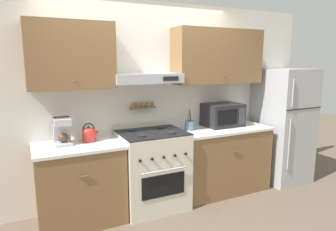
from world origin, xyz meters
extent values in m
plane|color=brown|center=(0.00, 0.00, 0.00)|extent=(16.00, 16.00, 0.00)
cube|color=silver|center=(0.00, 0.67, 1.27)|extent=(5.20, 0.08, 2.55)
cube|color=brown|center=(-0.87, 0.47, 1.87)|extent=(0.93, 0.33, 0.73)
sphere|color=brown|center=(-0.87, 0.29, 1.61)|extent=(0.02, 0.02, 0.02)
cube|color=brown|center=(1.06, 0.47, 1.87)|extent=(1.29, 0.33, 0.73)
sphere|color=brown|center=(1.06, 0.29, 1.61)|extent=(0.02, 0.02, 0.02)
cube|color=#ADAFB5|center=(0.00, 0.45, 1.60)|extent=(0.85, 0.37, 0.12)
cube|color=black|center=(0.24, 0.26, 1.60)|extent=(0.20, 0.01, 0.05)
cube|color=brown|center=(0.00, 0.59, 1.22)|extent=(0.34, 0.07, 0.02)
cylinder|color=olive|center=(-0.14, 0.59, 1.26)|extent=(0.03, 0.03, 0.06)
cylinder|color=olive|center=(-0.07, 0.59, 1.26)|extent=(0.03, 0.03, 0.06)
cylinder|color=olive|center=(0.00, 0.59, 1.26)|extent=(0.03, 0.03, 0.06)
cylinder|color=olive|center=(0.07, 0.59, 1.26)|extent=(0.03, 0.03, 0.06)
cylinder|color=olive|center=(0.14, 0.59, 1.26)|extent=(0.03, 0.03, 0.06)
cube|color=brown|center=(-0.87, 0.33, 0.44)|extent=(0.93, 0.61, 0.87)
cube|color=white|center=(-0.87, 0.33, 0.89)|extent=(0.95, 0.64, 0.03)
cylinder|color=brown|center=(-0.87, 0.01, 0.65)|extent=(0.10, 0.01, 0.01)
cube|color=brown|center=(1.06, 0.33, 0.44)|extent=(1.29, 0.61, 0.87)
cube|color=white|center=(1.06, 0.33, 0.89)|extent=(1.32, 0.64, 0.03)
cylinder|color=brown|center=(1.06, 0.01, 0.65)|extent=(0.10, 0.01, 0.01)
cube|color=beige|center=(0.00, 0.30, 0.48)|extent=(0.79, 0.65, 0.95)
cube|color=black|center=(0.00, -0.03, 0.40)|extent=(0.54, 0.01, 0.27)
cylinder|color=#ADAFB5|center=(0.00, -0.06, 0.59)|extent=(0.55, 0.02, 0.02)
cube|color=black|center=(0.00, 0.30, 0.96)|extent=(0.79, 0.65, 0.01)
cylinder|color=#232326|center=(-0.19, 0.14, 0.97)|extent=(0.11, 0.11, 0.02)
cylinder|color=#232326|center=(0.19, 0.14, 0.97)|extent=(0.11, 0.11, 0.02)
cylinder|color=#232326|center=(-0.19, 0.46, 0.97)|extent=(0.11, 0.11, 0.02)
cylinder|color=#232326|center=(0.19, 0.46, 0.97)|extent=(0.11, 0.11, 0.02)
cylinder|color=black|center=(-0.28, -0.04, 0.74)|extent=(0.03, 0.02, 0.03)
cylinder|color=black|center=(-0.14, -0.04, 0.74)|extent=(0.03, 0.02, 0.03)
cylinder|color=black|center=(0.00, -0.04, 0.74)|extent=(0.03, 0.02, 0.03)
cylinder|color=black|center=(0.14, -0.04, 0.74)|extent=(0.03, 0.02, 0.03)
cylinder|color=black|center=(0.28, -0.04, 0.74)|extent=(0.03, 0.02, 0.03)
cube|color=beige|center=(0.00, 0.60, 1.00)|extent=(0.79, 0.04, 0.06)
cube|color=#ADAFB5|center=(2.14, 0.27, 0.85)|extent=(0.68, 0.71, 1.70)
cube|color=black|center=(2.14, -0.09, 1.15)|extent=(0.68, 0.01, 0.01)
cylinder|color=#ADAFB5|center=(1.88, -0.11, 1.39)|extent=(0.02, 0.02, 0.37)
cylinder|color=#ADAFB5|center=(1.88, -0.11, 0.68)|extent=(0.02, 0.02, 0.71)
cylinder|color=red|center=(-0.73, 0.41, 0.97)|extent=(0.15, 0.15, 0.13)
ellipsoid|color=red|center=(-0.73, 0.41, 1.03)|extent=(0.14, 0.14, 0.07)
sphere|color=black|center=(-0.73, 0.41, 1.08)|extent=(0.02, 0.02, 0.02)
cylinder|color=red|center=(-0.66, 0.41, 0.99)|extent=(0.09, 0.03, 0.08)
torus|color=black|center=(-0.73, 0.41, 1.05)|extent=(0.14, 0.01, 0.14)
cube|color=#ADAFB5|center=(-1.01, 0.41, 0.92)|extent=(0.17, 0.26, 0.03)
cube|color=#ADAFB5|center=(-1.01, 0.50, 1.05)|extent=(0.17, 0.08, 0.30)
cube|color=#ADAFB5|center=(-1.01, 0.40, 1.17)|extent=(0.17, 0.22, 0.07)
ellipsoid|color=#4C3323|center=(-1.01, 0.39, 0.99)|extent=(0.11, 0.11, 0.10)
cube|color=#232326|center=(1.14, 0.43, 1.06)|extent=(0.52, 0.38, 0.32)
cube|color=black|center=(1.07, 0.23, 1.06)|extent=(0.31, 0.01, 0.20)
cube|color=#38383D|center=(1.32, 0.23, 1.06)|extent=(0.10, 0.01, 0.23)
cylinder|color=slate|center=(0.59, 0.41, 0.97)|extent=(0.13, 0.13, 0.12)
cylinder|color=olive|center=(0.57, 0.40, 1.10)|extent=(0.01, 0.05, 0.16)
cylinder|color=#28282B|center=(0.60, 0.41, 1.10)|extent=(0.01, 0.04, 0.16)
cylinder|color=#B2B2B7|center=(0.62, 0.42, 1.10)|extent=(0.01, 0.03, 0.16)
camera|label=1|loc=(-1.37, -2.96, 1.82)|focal=32.00mm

